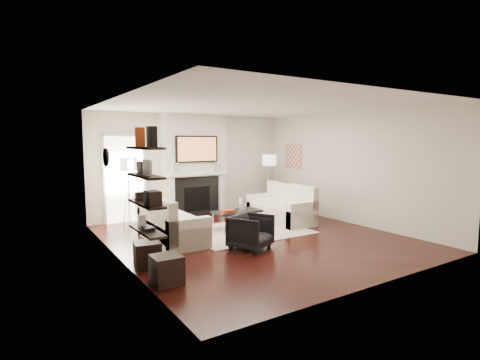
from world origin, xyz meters
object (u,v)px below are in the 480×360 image
loveseat_right_base (280,213)px  loveseat_left_base (172,231)px  coffee_table (237,212)px  armchair (251,230)px  ottoman_near (147,254)px  lamp_right_shade (269,160)px  lamp_left_shade (128,164)px

loveseat_right_base → loveseat_left_base: bearing=-175.1°
loveseat_left_base → coffee_table: size_ratio=1.64×
armchair → ottoman_near: armchair is taller
armchair → lamp_right_shade: (2.56, 2.85, 1.10)m
loveseat_left_base → ottoman_near: bearing=-127.0°
loveseat_left_base → loveseat_right_base: same height
lamp_left_shade → ottoman_near: size_ratio=1.00×
loveseat_right_base → ottoman_near: loveseat_right_base is taller
lamp_right_shade → coffee_table: bearing=-144.5°
loveseat_left_base → ottoman_near: (-0.93, -1.23, -0.01)m
lamp_left_shade → lamp_right_shade: same height
loveseat_left_base → ottoman_near: loveseat_left_base is taller
lamp_right_shade → loveseat_left_base: bearing=-156.4°
loveseat_left_base → lamp_right_shade: 4.11m
lamp_right_shade → ottoman_near: 5.46m
lamp_left_shade → armchair: bearing=-67.0°
loveseat_right_base → coffee_table: (-1.32, -0.08, 0.19)m
loveseat_left_base → lamp_left_shade: 2.26m
coffee_table → armchair: size_ratio=1.57×
ottoman_near → coffee_table: bearing=28.6°
lamp_right_shade → ottoman_near: bearing=-148.2°
loveseat_left_base → loveseat_right_base: size_ratio=1.00×
coffee_table → ottoman_near: bearing=-151.4°
ottoman_near → lamp_left_shade: bearing=78.7°
lamp_left_shade → lamp_right_shade: 3.91m
lamp_left_shade → loveseat_right_base: bearing=-26.4°
lamp_left_shade → ottoman_near: (-0.62, -3.10, -1.25)m
coffee_table → lamp_right_shade: size_ratio=2.75×
loveseat_right_base → coffee_table: 1.34m
loveseat_right_base → armchair: armchair is taller
loveseat_right_base → ottoman_near: (-3.88, -1.48, -0.01)m
loveseat_left_base → ottoman_near: size_ratio=4.50×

